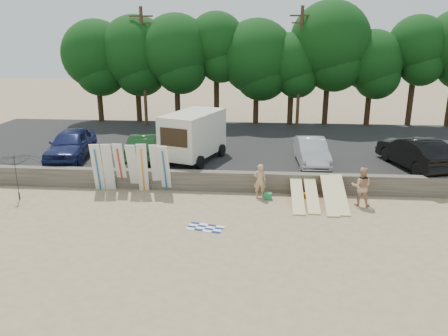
{
  "coord_description": "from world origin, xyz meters",
  "views": [
    {
      "loc": [
        -0.94,
        -18.04,
        7.65
      ],
      "look_at": [
        -2.67,
        3.0,
        1.2
      ],
      "focal_mm": 35.0,
      "sensor_mm": 36.0,
      "label": 1
    }
  ],
  "objects": [
    {
      "name": "ground",
      "position": [
        0.0,
        0.0,
        0.0
      ],
      "size": [
        120.0,
        120.0,
        0.0
      ],
      "primitive_type": "plane",
      "color": "tan",
      "rests_on": "ground"
    },
    {
      "name": "seawall",
      "position": [
        0.0,
        3.0,
        0.5
      ],
      "size": [
        44.0,
        0.5,
        1.0
      ],
      "primitive_type": "cube",
      "color": "#6B6356",
      "rests_on": "ground"
    },
    {
      "name": "parking_lot",
      "position": [
        0.0,
        10.5,
        0.35
      ],
      "size": [
        44.0,
        14.5,
        0.7
      ],
      "primitive_type": "cube",
      "color": "#282828",
      "rests_on": "ground"
    },
    {
      "name": "treeline",
      "position": [
        -1.14,
        17.51,
        6.47
      ],
      "size": [
        33.61,
        6.43,
        9.56
      ],
      "color": "#382616",
      "rests_on": "parking_lot"
    },
    {
      "name": "utility_poles",
      "position": [
        2.0,
        16.0,
        5.43
      ],
      "size": [
        25.8,
        0.26,
        9.0
      ],
      "color": "#473321",
      "rests_on": "parking_lot"
    },
    {
      "name": "box_trailer",
      "position": [
        -4.69,
        6.11,
        2.25
      ],
      "size": [
        3.53,
        4.81,
        2.76
      ],
      "rotation": [
        0.0,
        0.0,
        -0.34
      ],
      "color": "beige",
      "rests_on": "parking_lot"
    },
    {
      "name": "car_0",
      "position": [
        -11.82,
        5.76,
        1.57
      ],
      "size": [
        2.61,
        5.3,
        1.74
      ],
      "primitive_type": "imported",
      "rotation": [
        0.0,
        0.0,
        0.11
      ],
      "color": "#161E4E",
      "rests_on": "parking_lot"
    },
    {
      "name": "car_1",
      "position": [
        -7.56,
        6.22,
        1.43
      ],
      "size": [
        1.95,
        4.56,
        1.46
      ],
      "primitive_type": "imported",
      "rotation": [
        0.0,
        0.0,
        3.23
      ],
      "color": "#133516",
      "rests_on": "parking_lot"
    },
    {
      "name": "car_2",
      "position": [
        2.01,
        5.81,
        1.42
      ],
      "size": [
        1.74,
        4.45,
        1.44
      ],
      "primitive_type": "imported",
      "rotation": [
        0.0,
        0.0,
        0.05
      ],
      "color": "#ABABB1",
      "rests_on": "parking_lot"
    },
    {
      "name": "car_3",
      "position": [
        7.51,
        5.5,
        1.56
      ],
      "size": [
        3.1,
        5.5,
        1.72
      ],
      "primitive_type": "imported",
      "rotation": [
        0.0,
        0.0,
        3.4
      ],
      "color": "black",
      "rests_on": "parking_lot"
    },
    {
      "name": "surfboard_upright_0",
      "position": [
        -9.01,
        2.36,
        1.27
      ],
      "size": [
        0.58,
        0.72,
        2.54
      ],
      "primitive_type": "cube",
      "rotation": [
        0.24,
        0.0,
        0.12
      ],
      "color": "silver",
      "rests_on": "ground"
    },
    {
      "name": "surfboard_upright_1",
      "position": [
        -8.47,
        2.39,
        1.27
      ],
      "size": [
        0.59,
        0.71,
        2.55
      ],
      "primitive_type": "cube",
      "rotation": [
        0.23,
        0.0,
        0.15
      ],
      "color": "silver",
      "rests_on": "ground"
    },
    {
      "name": "surfboard_upright_2",
      "position": [
        -7.91,
        2.61,
        1.26
      ],
      "size": [
        0.51,
        0.73,
        2.53
      ],
      "primitive_type": "cube",
      "rotation": [
        0.26,
        0.0,
        -0.01
      ],
      "color": "silver",
      "rests_on": "ground"
    },
    {
      "name": "surfboard_upright_3",
      "position": [
        -7.22,
        2.51,
        1.26
      ],
      "size": [
        0.51,
        0.77,
        2.52
      ],
      "primitive_type": "cube",
      "rotation": [
        0.28,
        0.0,
        -0.01
      ],
      "color": "silver",
      "rests_on": "ground"
    },
    {
      "name": "surfboard_upright_4",
      "position": [
        -6.71,
        2.42,
        1.28
      ],
      "size": [
        0.57,
        0.58,
        2.57
      ],
      "primitive_type": "cube",
      "rotation": [
        0.18,
        0.0,
        0.14
      ],
      "color": "silver",
      "rests_on": "ground"
    },
    {
      "name": "surfboard_upright_5",
      "position": [
        -6.06,
        2.58,
        1.26
      ],
      "size": [
        0.52,
        0.74,
        2.53
      ],
      "primitive_type": "cube",
      "rotation": [
        0.26,
        0.0,
        0.02
      ],
      "color": "silver",
      "rests_on": "ground"
    },
    {
      "name": "surfboard_upright_6",
      "position": [
        -5.6,
        2.46,
        1.25
      ],
      "size": [
        0.52,
        0.81,
        2.51
      ],
      "primitive_type": "cube",
      "rotation": [
        0.29,
        0.0,
        -0.02
      ],
      "color": "silver",
      "rests_on": "ground"
    },
    {
      "name": "surfboard_low_0",
      "position": [
        0.93,
        1.42,
        0.43
      ],
      "size": [
        0.56,
        2.91,
        0.87
      ],
      "primitive_type": "cube",
      "rotation": [
        0.27,
        0.0,
        0.0
      ],
      "color": "beige",
      "rests_on": "ground"
    },
    {
      "name": "surfboard_low_1",
      "position": [
        1.6,
        1.56,
        0.46
      ],
      "size": [
        0.56,
        2.9,
        0.91
      ],
      "primitive_type": "cube",
      "rotation": [
        0.29,
        0.0,
        0.0
      ],
      "color": "beige",
      "rests_on": "ground"
    },
    {
      "name": "surfboard_low_2",
      "position": [
        2.39,
        1.32,
        0.53
      ],
      "size": [
        0.56,
        2.86,
        1.05
      ],
      "primitive_type": "cube",
      "rotation": [
        0.34,
        0.0,
        0.0
      ],
      "color": "beige",
      "rests_on": "ground"
    },
    {
      "name": "surfboard_low_3",
      "position": [
        2.89,
        1.47,
        0.52
      ],
      "size": [
        0.56,
        2.86,
        1.05
      ],
      "primitive_type": "cube",
      "rotation": [
        0.33,
        0.0,
        0.0
      ],
      "color": "beige",
      "rests_on": "ground"
    },
    {
      "name": "beachgoer_a",
      "position": [
        -0.84,
        2.15,
        0.85
      ],
      "size": [
        0.65,
        0.45,
        1.7
      ],
      "primitive_type": "imported",
      "rotation": [
        0.0,
        0.0,
        3.07
      ],
      "color": "tan",
      "rests_on": "ground"
    },
    {
      "name": "beachgoer_b",
      "position": [
        3.85,
        1.47,
        0.93
      ],
      "size": [
        1.03,
        0.87,
        1.86
      ],
      "primitive_type": "imported",
      "rotation": [
        0.0,
        0.0,
        2.94
      ],
      "color": "tan",
      "rests_on": "ground"
    },
    {
      "name": "cooler",
      "position": [
        -0.44,
        1.9,
        0.16
      ],
      "size": [
        0.38,
        0.3,
        0.32
      ],
      "primitive_type": "cube",
      "rotation": [
        0.0,
        0.0,
        0.0
      ],
      "color": "#227C42",
      "rests_on": "ground"
    },
    {
      "name": "gear_bag",
      "position": [
        1.34,
        2.31,
        0.11
      ],
      "size": [
        0.33,
        0.28,
        0.22
      ],
      "primitive_type": "cube",
      "rotation": [
        0.0,
        0.0,
        -0.12
      ],
      "color": "orange",
      "rests_on": "ground"
    },
    {
      "name": "beach_towel",
      "position": [
        -3.06,
        -1.61,
        0.01
      ],
      "size": [
        1.81,
        1.81,
        0.0
      ],
      "primitive_type": "plane",
      "rotation": [
        0.0,
        0.0,
        -0.24
      ],
      "color": "white",
      "rests_on": "ground"
    },
    {
      "name": "beach_umbrella",
      "position": [
        -12.51,
        0.89,
        1.14
      ],
      "size": [
        3.27,
        3.24,
        2.28
      ],
      "primitive_type": "imported",
      "rotation": [
        0.0,
        0.0,
        4.33
      ],
      "color": "black",
      "rests_on": "ground"
    }
  ]
}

